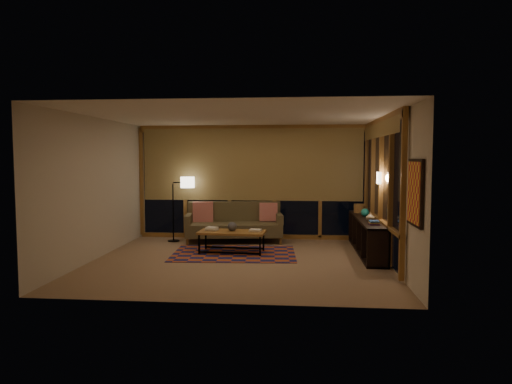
# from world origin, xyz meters

# --- Properties ---
(floor) EXTENTS (5.50, 5.00, 0.01)m
(floor) POSITION_xyz_m (0.00, 0.00, 0.00)
(floor) COLOR #A3825F
(floor) RESTS_ON ground
(ceiling) EXTENTS (5.50, 5.00, 0.01)m
(ceiling) POSITION_xyz_m (0.00, 0.00, 2.70)
(ceiling) COLOR silver
(ceiling) RESTS_ON walls
(walls) EXTENTS (5.51, 5.01, 2.70)m
(walls) POSITION_xyz_m (0.00, 0.00, 1.35)
(walls) COLOR beige
(walls) RESTS_ON floor
(window_wall_back) EXTENTS (5.30, 0.16, 2.60)m
(window_wall_back) POSITION_xyz_m (0.00, 2.43, 1.35)
(window_wall_back) COLOR #AE7334
(window_wall_back) RESTS_ON walls
(window_wall_right) EXTENTS (0.16, 3.70, 2.60)m
(window_wall_right) POSITION_xyz_m (2.68, 0.60, 1.35)
(window_wall_right) COLOR #AE7334
(window_wall_right) RESTS_ON walls
(wall_art) EXTENTS (0.06, 0.74, 0.94)m
(wall_art) POSITION_xyz_m (2.71, -1.85, 1.45)
(wall_art) COLOR red
(wall_art) RESTS_ON walls
(wall_sconce) EXTENTS (0.12, 0.18, 0.22)m
(wall_sconce) POSITION_xyz_m (2.62, 0.45, 1.55)
(wall_sconce) COLOR white
(wall_sconce) RESTS_ON walls
(sofa) EXTENTS (2.27, 1.16, 0.89)m
(sofa) POSITION_xyz_m (-0.36, 1.92, 0.44)
(sofa) COLOR brown
(sofa) RESTS_ON floor
(pillow_left) EXTENTS (0.49, 0.22, 0.47)m
(pillow_left) POSITION_xyz_m (-1.10, 2.03, 0.68)
(pillow_left) COLOR red
(pillow_left) RESTS_ON sofa
(pillow_right) EXTENTS (0.42, 0.16, 0.42)m
(pillow_right) POSITION_xyz_m (0.41, 2.18, 0.65)
(pillow_right) COLOR red
(pillow_right) RESTS_ON sofa
(area_rug) EXTENTS (2.54, 1.78, 0.01)m
(area_rug) POSITION_xyz_m (-0.18, 0.63, 0.01)
(area_rug) COLOR #B44B1F
(area_rug) RESTS_ON floor
(coffee_table) EXTENTS (1.37, 0.69, 0.45)m
(coffee_table) POSITION_xyz_m (-0.24, 0.71, 0.22)
(coffee_table) COLOR #AE7334
(coffee_table) RESTS_ON floor
(book_stack_a) EXTENTS (0.25, 0.22, 0.06)m
(book_stack_a) POSITION_xyz_m (-0.66, 0.76, 0.48)
(book_stack_a) COLOR white
(book_stack_a) RESTS_ON coffee_table
(book_stack_b) EXTENTS (0.30, 0.25, 0.05)m
(book_stack_b) POSITION_xyz_m (0.24, 0.71, 0.47)
(book_stack_b) COLOR white
(book_stack_b) RESTS_ON coffee_table
(ceramic_pot) EXTENTS (0.21, 0.21, 0.19)m
(ceramic_pot) POSITION_xyz_m (-0.24, 0.74, 0.54)
(ceramic_pot) COLOR black
(ceramic_pot) RESTS_ON coffee_table
(floor_lamp) EXTENTS (0.59, 0.52, 1.50)m
(floor_lamp) POSITION_xyz_m (-1.77, 1.88, 0.75)
(floor_lamp) COLOR black
(floor_lamp) RESTS_ON floor
(bookshelf) EXTENTS (0.40, 2.83, 0.71)m
(bookshelf) POSITION_xyz_m (2.49, 1.00, 0.35)
(bookshelf) COLOR black
(bookshelf) RESTS_ON floor
(basket) EXTENTS (0.29, 0.29, 0.19)m
(basket) POSITION_xyz_m (2.47, 1.94, 0.80)
(basket) COLOR #A8793A
(basket) RESTS_ON bookshelf
(teal_bowl) EXTENTS (0.20, 0.20, 0.17)m
(teal_bowl) POSITION_xyz_m (2.49, 1.25, 0.79)
(teal_bowl) COLOR #1B847A
(teal_bowl) RESTS_ON bookshelf
(vase) EXTENTS (0.21, 0.21, 0.17)m
(vase) POSITION_xyz_m (2.49, 0.56, 0.79)
(vase) COLOR tan
(vase) RESTS_ON bookshelf
(shelf_book_stack) EXTENTS (0.24, 0.30, 0.08)m
(shelf_book_stack) POSITION_xyz_m (2.49, 0.12, 0.75)
(shelf_book_stack) COLOR white
(shelf_book_stack) RESTS_ON bookshelf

